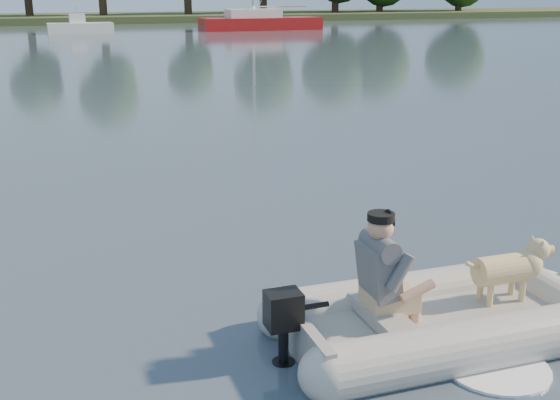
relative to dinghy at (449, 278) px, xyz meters
name	(u,v)px	position (x,y,z in m)	size (l,w,h in m)	color
water	(364,352)	(-0.84, -0.06, -0.55)	(160.00, 160.00, 0.00)	#4E5C69
shore_bank	(59,19)	(-0.84, 61.94, -0.30)	(160.00, 12.00, 0.70)	#47512D
dinghy	(449,278)	(0.00, 0.00, 0.00)	(4.16, 2.54, 1.31)	#A1A19C
man	(381,267)	(-0.66, 0.05, 0.18)	(0.68, 0.58, 1.01)	#58585C
dog	(503,274)	(0.61, 0.05, -0.07)	(0.88, 0.31, 0.58)	tan
outboard_motor	(283,331)	(-1.56, 0.01, -0.26)	(0.39, 0.27, 0.74)	black
motorboat	(80,20)	(-0.14, 45.27, 0.30)	(4.43, 1.70, 1.87)	white
sailboat	(259,22)	(12.42, 45.01, -0.03)	(8.73, 2.63, 12.00)	#9F1312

